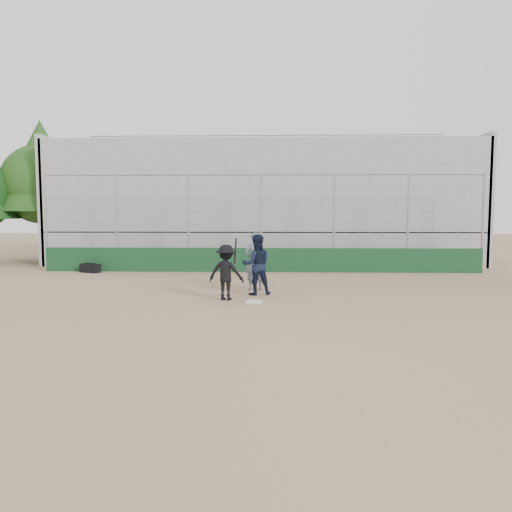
{
  "coord_description": "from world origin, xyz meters",
  "views": [
    {
      "loc": [
        0.55,
        -13.54,
        2.46
      ],
      "look_at": [
        0.0,
        1.4,
        1.15
      ],
      "focal_mm": 35.0,
      "sensor_mm": 36.0,
      "label": 1
    }
  ],
  "objects_px": {
    "catcher_crouched": "(257,275)",
    "equipment_bag": "(90,268)",
    "batter_at_plate": "(226,272)",
    "umpire": "(255,264)"
  },
  "relations": [
    {
      "from": "umpire",
      "to": "equipment_bag",
      "type": "height_order",
      "value": "umpire"
    },
    {
      "from": "catcher_crouched",
      "to": "umpire",
      "type": "relative_size",
      "value": 0.73
    },
    {
      "from": "catcher_crouched",
      "to": "batter_at_plate",
      "type": "bearing_deg",
      "value": -133.69
    },
    {
      "from": "catcher_crouched",
      "to": "umpire",
      "type": "bearing_deg",
      "value": 95.57
    },
    {
      "from": "batter_at_plate",
      "to": "equipment_bag",
      "type": "height_order",
      "value": "batter_at_plate"
    },
    {
      "from": "batter_at_plate",
      "to": "catcher_crouched",
      "type": "xyz_separation_m",
      "value": [
        0.83,
        0.87,
        -0.18
      ]
    },
    {
      "from": "catcher_crouched",
      "to": "umpire",
      "type": "distance_m",
      "value": 1.0
    },
    {
      "from": "catcher_crouched",
      "to": "equipment_bag",
      "type": "bearing_deg",
      "value": 142.89
    },
    {
      "from": "batter_at_plate",
      "to": "catcher_crouched",
      "type": "height_order",
      "value": "batter_at_plate"
    },
    {
      "from": "batter_at_plate",
      "to": "equipment_bag",
      "type": "xyz_separation_m",
      "value": [
        -6.2,
        6.18,
        -0.6
      ]
    }
  ]
}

